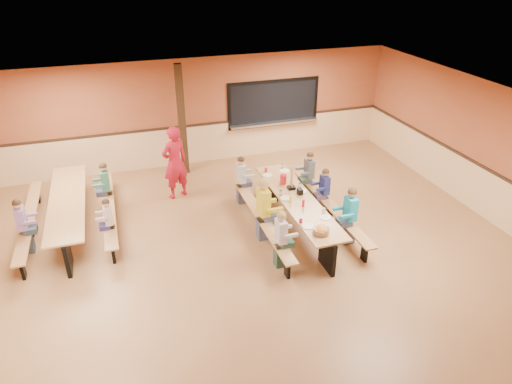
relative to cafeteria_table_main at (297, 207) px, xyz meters
name	(u,v)px	position (x,y,z in m)	size (l,w,h in m)	color
ground	(235,260)	(-1.63, -0.74, -0.53)	(12.00, 12.00, 0.00)	brown
room_envelope	(234,231)	(-1.63, -0.74, 0.16)	(12.04, 10.04, 3.02)	#9C4F2D
kitchen_pass_through	(274,105)	(0.97, 4.22, 0.96)	(2.78, 0.28, 1.38)	black
structural_post	(182,121)	(-1.83, 3.66, 0.97)	(0.18, 0.18, 3.00)	black
cafeteria_table_main	(297,207)	(0.00, 0.00, 0.00)	(1.91, 3.70, 0.74)	#AA7643
cafeteria_table_second	(69,208)	(-4.77, 1.51, 0.00)	(1.91, 3.70, 0.74)	#AA7643
seated_child_white_left	(281,240)	(-0.83, -1.17, 0.08)	(0.37, 0.30, 1.21)	silver
seated_adult_yellow	(263,209)	(-0.83, -0.14, 0.17)	(0.46, 0.38, 1.39)	gold
seated_child_grey_left	(241,180)	(-0.83, 1.51, 0.07)	(0.36, 0.30, 1.20)	#BABABA
seated_child_teal_right	(350,216)	(0.83, -0.85, 0.11)	(0.40, 0.33, 1.27)	teal
seated_child_navy_right	(324,192)	(0.83, 0.36, 0.05)	(0.35, 0.28, 1.16)	navy
seated_child_char_right	(309,176)	(0.83, 1.23, 0.08)	(0.37, 0.30, 1.21)	#4E5358
seated_child_purple_sec	(23,227)	(-5.59, 0.87, 0.08)	(0.37, 0.30, 1.21)	#8D669D
seated_child_green_sec	(106,188)	(-3.94, 2.10, 0.08)	(0.37, 0.31, 1.22)	#397B61
seated_child_tan_sec	(109,223)	(-3.94, 0.55, 0.03)	(0.32, 0.26, 1.10)	#BAA597
standing_woman	(175,163)	(-2.28, 2.31, 0.40)	(0.68, 0.45, 1.86)	#AF1426
punch_pitcher	(283,179)	(-0.03, 0.78, 0.32)	(0.16, 0.16, 0.22)	red
chip_bowl	(321,230)	(-0.10, -1.41, 0.29)	(0.32, 0.32, 0.15)	orange
napkin_dispenser	(300,192)	(0.13, 0.18, 0.28)	(0.10, 0.14, 0.13)	black
condiment_mustard	(291,199)	(-0.21, -0.11, 0.30)	(0.06, 0.06, 0.17)	yellow
condiment_ketchup	(303,203)	(-0.01, -0.35, 0.30)	(0.06, 0.06, 0.17)	#B2140F
table_paddle	(291,183)	(0.05, 0.48, 0.35)	(0.16, 0.16, 0.56)	black
place_settings	(297,197)	(0.00, 0.00, 0.27)	(0.65, 3.30, 0.11)	beige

